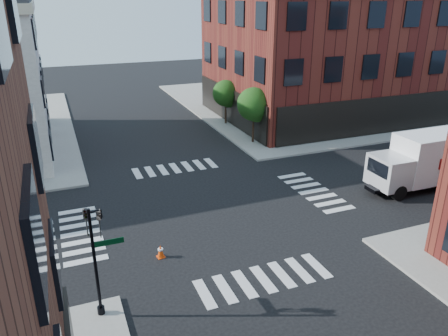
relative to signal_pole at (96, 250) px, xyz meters
The scene contains 8 objects.
ground 9.90m from the signal_pole, 44.81° to the left, with size 120.00×120.00×0.00m, color black.
sidewalk_ne 39.27m from the signal_pole, 44.95° to the left, with size 30.00×30.00×0.15m, color gray.
building_ne 35.57m from the signal_pole, 39.79° to the left, with size 25.00×16.00×12.00m, color #4B1512.
tree_near 21.94m from the signal_pole, 49.38° to the left, with size 2.69×2.69×4.49m.
tree_far 26.78m from the signal_pole, 57.77° to the left, with size 2.43×2.43×4.07m.
signal_pole is the anchor object (origin of this frame).
box_truck 21.26m from the signal_pole, 12.81° to the left, with size 7.77×2.49×3.50m.
traffic_cone 4.96m from the signal_pole, 44.89° to the left, with size 0.40×0.40×0.65m.
Camera 1 is at (-7.42, -20.99, 11.47)m, focal length 35.00 mm.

